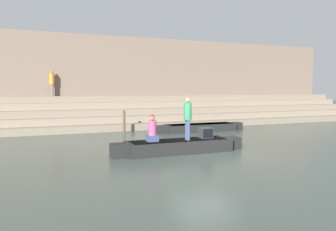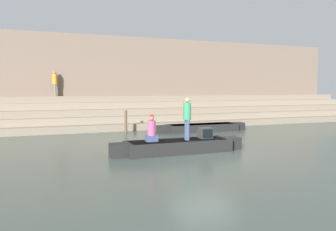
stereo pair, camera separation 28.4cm
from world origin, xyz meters
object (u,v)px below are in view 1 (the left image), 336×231
object	(u,v)px
person_standing	(188,116)
tv_set	(206,133)
person_rowing	(152,130)
rowboat_main	(179,146)
moored_boat_shore	(200,127)
mooring_post	(124,122)
person_on_steps	(52,82)

from	to	relation	value
person_standing	tv_set	distance (m)	1.21
person_rowing	rowboat_main	bearing A→B (deg)	-16.90
tv_set	moored_boat_shore	size ratio (longest dim) A/B	0.09
mooring_post	person_on_steps	distance (m)	6.05
rowboat_main	mooring_post	xyz separation A→B (m)	(-0.62, 6.50, 0.40)
person_standing	rowboat_main	bearing A→B (deg)	144.29
mooring_post	tv_set	bearing A→B (deg)	-73.87
rowboat_main	person_standing	xyz separation A→B (m)	(0.32, -0.12, 1.22)
person_rowing	tv_set	size ratio (longest dim) A/B	2.05
person_on_steps	tv_set	bearing A→B (deg)	162.65
rowboat_main	person_on_steps	world-z (taller)	person_on_steps
person_standing	mooring_post	distance (m)	6.74
person_rowing	moored_boat_shore	distance (m)	7.54
rowboat_main	tv_set	world-z (taller)	tv_set
person_standing	person_rowing	xyz separation A→B (m)	(-1.43, 0.19, -0.55)
tv_set	mooring_post	xyz separation A→B (m)	(-1.86, 6.43, -0.06)
person_standing	person_on_steps	distance (m)	11.83
rowboat_main	person_rowing	xyz separation A→B (m)	(-1.11, 0.06, 0.67)
person_standing	person_on_steps	bearing A→B (deg)	98.42
moored_boat_shore	person_rowing	bearing A→B (deg)	-128.93
rowboat_main	person_standing	world-z (taller)	person_standing
person_rowing	tv_set	bearing A→B (deg)	-13.43
moored_boat_shore	person_on_steps	bearing A→B (deg)	151.65
mooring_post	moored_boat_shore	bearing A→B (deg)	-10.56
moored_boat_shore	person_on_steps	xyz separation A→B (m)	(-8.22, 4.99, 2.79)
person_standing	person_rowing	world-z (taller)	person_standing
person_rowing	moored_boat_shore	size ratio (longest dim) A/B	0.19
person_rowing	tv_set	xyz separation A→B (m)	(2.35, 0.01, -0.21)
person_standing	moored_boat_shore	bearing A→B (deg)	43.34
rowboat_main	tv_set	xyz separation A→B (m)	(1.24, 0.07, 0.46)
rowboat_main	person_rowing	distance (m)	1.30
rowboat_main	person_rowing	size ratio (longest dim) A/B	5.19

